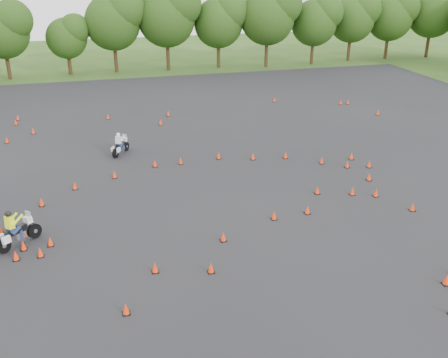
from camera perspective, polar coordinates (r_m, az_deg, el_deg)
name	(u,v)px	position (r m, az deg, el deg)	size (l,w,h in m)	color
ground	(245,233)	(24.59, 2.42, -6.19)	(140.00, 140.00, 0.00)	#2D5119
asphalt_pad	(215,184)	(29.73, -0.99, -0.61)	(62.00, 62.00, 0.00)	black
treeline	(174,37)	(56.57, -5.74, 15.88)	(87.30, 32.32, 10.58)	#223F12
traffic_cones	(212,182)	(29.48, -1.39, -0.36)	(36.79, 33.22, 0.45)	#FC350A
rider_yellow	(18,228)	(25.03, -22.50, -5.19)	(2.36, 0.72, 1.82)	#E0F315
rider_white	(120,143)	(34.90, -11.77, 4.04)	(2.06, 0.63, 1.59)	silver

